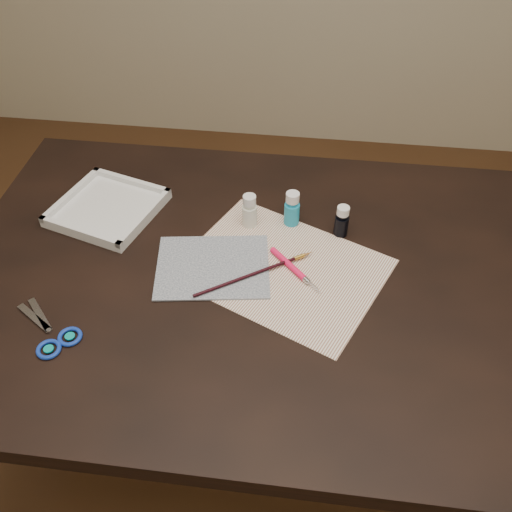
# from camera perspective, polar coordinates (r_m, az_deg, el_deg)

# --- Properties ---
(ground) EXTENTS (3.50, 3.50, 0.02)m
(ground) POSITION_cam_1_polar(r_m,az_deg,el_deg) (1.83, 0.00, -18.70)
(ground) COLOR #422614
(ground) RESTS_ON ground
(table) EXTENTS (1.30, 0.90, 0.75)m
(table) POSITION_cam_1_polar(r_m,az_deg,el_deg) (1.49, 0.00, -11.86)
(table) COLOR black
(table) RESTS_ON ground
(paper) EXTENTS (0.50, 0.45, 0.00)m
(paper) POSITION_cam_1_polar(r_m,az_deg,el_deg) (1.21, 2.62, -1.27)
(paper) COLOR white
(paper) RESTS_ON table
(canvas) EXTENTS (0.26, 0.22, 0.00)m
(canvas) POSITION_cam_1_polar(r_m,az_deg,el_deg) (1.22, -4.34, -1.06)
(canvas) COLOR #17243E
(canvas) RESTS_ON paper
(paint_bottle_white) EXTENTS (0.04, 0.04, 0.08)m
(paint_bottle_white) POSITION_cam_1_polar(r_m,az_deg,el_deg) (1.29, -0.65, 4.55)
(paint_bottle_white) COLOR silver
(paint_bottle_white) RESTS_ON table
(paint_bottle_cyan) EXTENTS (0.04, 0.04, 0.09)m
(paint_bottle_cyan) POSITION_cam_1_polar(r_m,az_deg,el_deg) (1.30, 3.62, 4.76)
(paint_bottle_cyan) COLOR #1E9BC6
(paint_bottle_cyan) RESTS_ON table
(paint_bottle_navy) EXTENTS (0.04, 0.04, 0.08)m
(paint_bottle_navy) POSITION_cam_1_polar(r_m,az_deg,el_deg) (1.28, 8.58, 3.49)
(paint_bottle_navy) COLOR black
(paint_bottle_navy) RESTS_ON table
(paintbrush) EXTENTS (0.24, 0.17, 0.01)m
(paintbrush) POSITION_cam_1_polar(r_m,az_deg,el_deg) (1.19, -0.05, -1.72)
(paintbrush) COLOR black
(paintbrush) RESTS_ON canvas
(craft_knife) EXTENTS (0.12, 0.13, 0.01)m
(craft_knife) POSITION_cam_1_polar(r_m,az_deg,el_deg) (1.20, 4.00, -1.48)
(craft_knife) COLOR #FF1652
(craft_knife) RESTS_ON paper
(scissors) EXTENTS (0.20, 0.18, 0.01)m
(scissors) POSITION_cam_1_polar(r_m,az_deg,el_deg) (1.17, -20.63, -6.70)
(scissors) COLOR silver
(scissors) RESTS_ON table
(palette_tray) EXTENTS (0.27, 0.27, 0.03)m
(palette_tray) POSITION_cam_1_polar(r_m,az_deg,el_deg) (1.39, -14.62, 4.73)
(palette_tray) COLOR white
(palette_tray) RESTS_ON table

